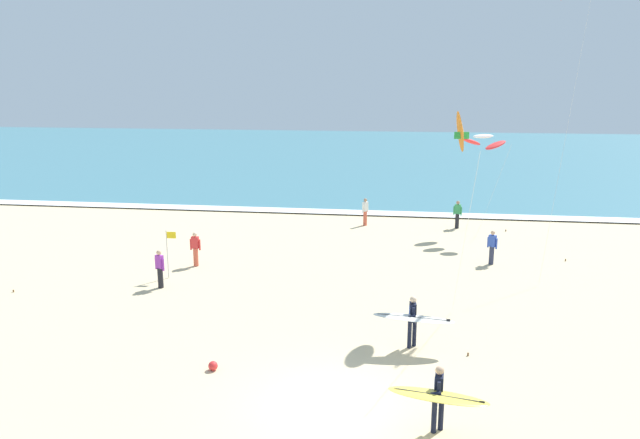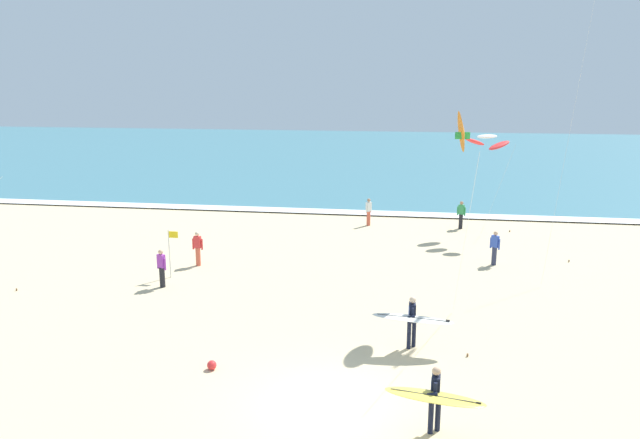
% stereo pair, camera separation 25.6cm
% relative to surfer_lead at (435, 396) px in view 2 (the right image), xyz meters
% --- Properties ---
extents(ground_plane, '(160.00, 160.00, 0.00)m').
position_rel_surfer_lead_xyz_m(ground_plane, '(-2.73, 1.04, -1.05)').
color(ground_plane, '#D1BA8E').
extents(ocean_water, '(160.00, 60.00, 0.08)m').
position_rel_surfer_lead_xyz_m(ocean_water, '(-2.73, 53.65, -1.01)').
color(ocean_water, teal).
rests_on(ocean_water, ground).
extents(shoreline_foam, '(160.00, 1.39, 0.01)m').
position_rel_surfer_lead_xyz_m(shoreline_foam, '(-2.73, 23.95, -0.97)').
color(shoreline_foam, white).
rests_on(shoreline_foam, ocean_water).
extents(surfer_lead, '(2.39, 1.03, 1.71)m').
position_rel_surfer_lead_xyz_m(surfer_lead, '(0.00, 0.00, 0.00)').
color(surfer_lead, black).
rests_on(surfer_lead, ground).
extents(surfer_trailing, '(2.55, 1.02, 1.71)m').
position_rel_surfer_lead_xyz_m(surfer_trailing, '(-0.53, 4.65, 0.00)').
color(surfer_trailing, black).
rests_on(surfer_trailing, ground).
extents(kite_delta_amber_near, '(0.50, 4.33, 7.26)m').
position_rel_surfer_lead_xyz_m(kite_delta_amber_near, '(0.96, 8.02, 5.48)').
color(kite_delta_amber_near, orange).
rests_on(kite_delta_amber_near, ground).
extents(kite_arc_ivory_far, '(2.91, 2.87, 5.46)m').
position_rel_surfer_lead_xyz_m(kite_arc_ivory_far, '(3.15, 19.52, 4.05)').
color(kite_arc_ivory_far, red).
rests_on(kite_arc_ivory_far, ground).
extents(bystander_purple_top, '(0.46, 0.30, 1.59)m').
position_rel_surfer_lead_xyz_m(bystander_purple_top, '(-10.61, 9.07, -0.24)').
color(bystander_purple_top, black).
rests_on(bystander_purple_top, ground).
extents(bystander_white_top, '(0.34, 0.41, 1.59)m').
position_rel_surfer_lead_xyz_m(bystander_white_top, '(-3.06, 20.92, -0.24)').
color(bystander_white_top, '#D8593F').
rests_on(bystander_white_top, ground).
extents(bystander_green_top, '(0.47, 0.29, 1.59)m').
position_rel_surfer_lead_xyz_m(bystander_green_top, '(2.16, 20.92, -0.24)').
color(bystander_green_top, black).
rests_on(bystander_green_top, ground).
extents(bystander_red_top, '(0.50, 0.22, 1.59)m').
position_rel_surfer_lead_xyz_m(bystander_red_top, '(-10.16, 12.08, -0.24)').
color(bystander_red_top, '#D8593F').
rests_on(bystander_red_top, ground).
extents(bystander_blue_top, '(0.42, 0.33, 1.59)m').
position_rel_surfer_lead_xyz_m(bystander_blue_top, '(3.16, 14.19, -0.24)').
color(bystander_blue_top, '#2D334C').
rests_on(bystander_blue_top, ground).
extents(lifeguard_flag, '(0.45, 0.05, 2.10)m').
position_rel_surfer_lead_xyz_m(lifeguard_flag, '(-10.71, 10.30, 0.21)').
color(lifeguard_flag, silver).
rests_on(lifeguard_flag, ground).
extents(beach_ball, '(0.28, 0.28, 0.28)m').
position_rel_surfer_lead_xyz_m(beach_ball, '(-6.31, 2.46, -0.91)').
color(beach_ball, red).
rests_on(beach_ball, ground).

